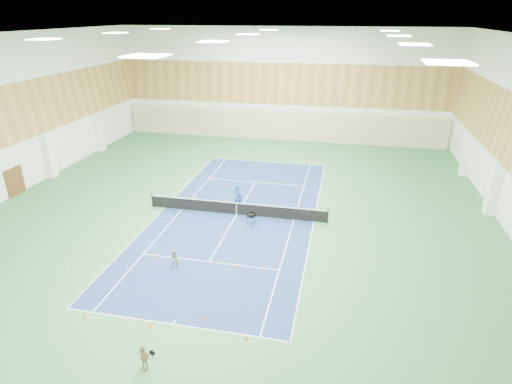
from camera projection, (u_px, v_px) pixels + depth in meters
ground at (237, 215)px, 30.48m from camera, size 40.00×40.00×0.00m
room_shell at (235, 133)px, 28.15m from camera, size 36.00×40.00×12.00m
wood_cladding at (234, 102)px, 27.37m from camera, size 36.00×40.00×8.00m
ceiling_light_grid at (233, 37)px, 25.84m from camera, size 21.40×25.40×0.06m
court_surface at (237, 215)px, 30.48m from camera, size 10.97×23.77×0.01m
tennis_balls_scatter at (237, 214)px, 30.47m from camera, size 10.57×22.77×0.07m
tennis_net at (236, 208)px, 30.27m from camera, size 12.80×0.10×1.10m
back_curtain at (280, 126)px, 47.66m from camera, size 35.40×0.16×3.20m
door_left_b at (15, 181)px, 33.49m from camera, size 0.08×1.80×2.20m
coach at (238, 197)px, 30.91m from camera, size 0.84×0.72×1.95m
child_court at (175, 259)px, 23.98m from camera, size 0.65×0.57×1.14m
child_apron at (143, 357)px, 17.10m from camera, size 0.74×0.42×1.18m
ball_cart at (251, 219)px, 28.93m from camera, size 0.59×0.59×0.87m
cone_svc_a at (154, 255)px, 25.21m from camera, size 0.20×0.20×0.22m
cone_svc_b at (178, 261)px, 24.62m from camera, size 0.20×0.20×0.22m
cone_svc_c at (236, 266)px, 24.10m from camera, size 0.21×0.21×0.23m
cone_svc_d at (262, 269)px, 23.89m from camera, size 0.19×0.19×0.21m
cone_base_a at (85, 316)px, 20.17m from camera, size 0.20×0.20×0.22m
cone_base_b at (150, 325)px, 19.58m from camera, size 0.20×0.20×0.22m
cone_base_c at (203, 318)px, 20.01m from camera, size 0.19×0.19×0.21m
cone_base_d at (246, 338)px, 18.84m from camera, size 0.18×0.18×0.20m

